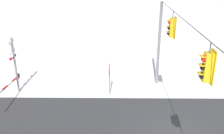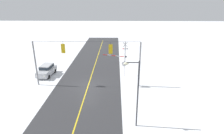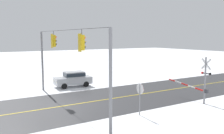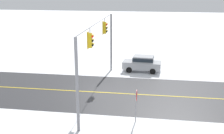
{
  "view_description": "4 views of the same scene",
  "coord_description": "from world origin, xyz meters",
  "views": [
    {
      "loc": [
        11.61,
        -3.23,
        8.69
      ],
      "look_at": [
        -2.95,
        -3.4,
        2.92
      ],
      "focal_mm": 42.34,
      "sensor_mm": 36.0,
      "label": 1
    },
    {
      "loc": [
        -3.83,
        23.68,
        11.39
      ],
      "look_at": [
        -3.3,
        -0.56,
        2.54
      ],
      "focal_mm": 30.12,
      "sensor_mm": 36.0,
      "label": 2
    },
    {
      "loc": [
        -18.82,
        7.11,
        5.66
      ],
      "look_at": [
        -1.93,
        -3.19,
        3.22
      ],
      "focal_mm": 39.27,
      "sensor_mm": 36.0,
      "label": 3
    },
    {
      "loc": [
        -23.31,
        -4.67,
        9.19
      ],
      "look_at": [
        -3.32,
        -1.65,
        3.36
      ],
      "focal_mm": 45.85,
      "sensor_mm": 36.0,
      "label": 4
    }
  ],
  "objects": [
    {
      "name": "signal_span",
      "position": [
        -0.02,
        -0.01,
        4.03
      ],
      "size": [
        14.2,
        0.47,
        6.22
      ],
      "color": "gray",
      "rests_on": "ground"
    },
    {
      "name": "stop_sign",
      "position": [
        -5.12,
        -3.61,
        1.71
      ],
      "size": [
        0.8,
        0.09,
        2.35
      ],
      "color": "gray",
      "rests_on": "ground"
    },
    {
      "name": "parked_car_silver",
      "position": [
        6.98,
        -3.46,
        0.95
      ],
      "size": [
        2.06,
        4.3,
        1.74
      ],
      "color": "#B7BABF",
      "rests_on": "ground"
    },
    {
      "name": "lane_centre_line",
      "position": [
        0.0,
        6.0,
        0.01
      ],
      "size": [
        0.14,
        72.0,
        0.01
      ],
      "primitive_type": "cube",
      "color": "gold",
      "rests_on": "ground"
    },
    {
      "name": "ground_plane",
      "position": [
        0.0,
        0.0,
        0.0
      ],
      "size": [
        160.0,
        160.0,
        0.0
      ],
      "primitive_type": "plane",
      "color": "white"
    },
    {
      "name": "road_asphalt",
      "position": [
        0.0,
        6.0,
        0.0
      ],
      "size": [
        9.0,
        80.0,
        0.01
      ],
      "primitive_type": "cube",
      "color": "#303033",
      "rests_on": "ground"
    }
  ]
}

